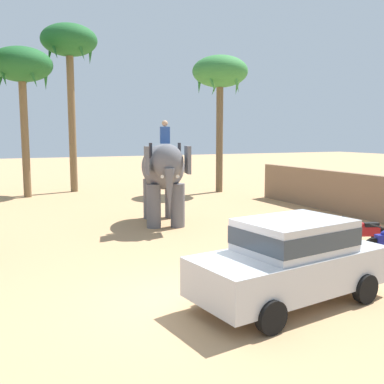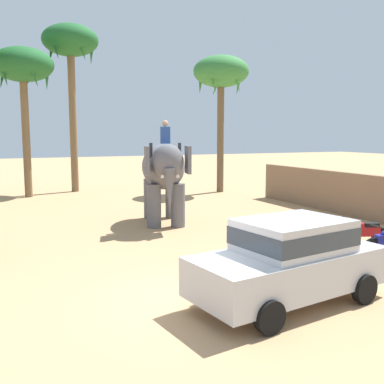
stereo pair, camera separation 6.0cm
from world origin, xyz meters
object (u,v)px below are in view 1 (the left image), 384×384
(car_sedan_foreground, at_px, (291,258))
(elephant_with_mahout, at_px, (163,172))
(palm_tree_leaning_seaward, at_px, (69,46))
(palm_tree_near_hut, at_px, (220,75))
(palm_tree_far_back, at_px, (22,69))
(motorcycle_fourth_in_row, at_px, (362,232))

(car_sedan_foreground, bearing_deg, elephant_with_mahout, 86.40)
(palm_tree_leaning_seaward, bearing_deg, palm_tree_near_hut, -25.60)
(palm_tree_near_hut, distance_m, palm_tree_far_back, 10.80)
(elephant_with_mahout, distance_m, palm_tree_far_back, 11.69)
(palm_tree_far_back, distance_m, palm_tree_leaning_seaward, 3.43)
(palm_tree_leaning_seaward, bearing_deg, motorcycle_fourth_in_row, -71.99)
(palm_tree_near_hut, bearing_deg, palm_tree_far_back, 167.20)
(elephant_with_mahout, height_order, palm_tree_leaning_seaward, palm_tree_leaning_seaward)
(elephant_with_mahout, xyz_separation_m, palm_tree_far_back, (-4.15, 9.81, 4.82))
(motorcycle_fourth_in_row, relative_size, palm_tree_far_back, 0.22)
(palm_tree_far_back, relative_size, palm_tree_leaning_seaward, 0.82)
(car_sedan_foreground, bearing_deg, palm_tree_far_back, 101.19)
(elephant_with_mahout, relative_size, palm_tree_far_back, 0.51)
(palm_tree_far_back, bearing_deg, palm_tree_near_hut, -12.80)
(palm_tree_leaning_seaward, bearing_deg, elephant_with_mahout, -82.68)
(palm_tree_far_back, height_order, palm_tree_leaning_seaward, palm_tree_leaning_seaward)
(elephant_with_mahout, relative_size, palm_tree_leaning_seaward, 0.42)
(car_sedan_foreground, height_order, palm_tree_near_hut, palm_tree_near_hut)
(palm_tree_near_hut, relative_size, palm_tree_far_back, 0.99)
(palm_tree_far_back, bearing_deg, palm_tree_leaning_seaward, 26.41)
(motorcycle_fourth_in_row, distance_m, palm_tree_near_hut, 14.87)
(car_sedan_foreground, bearing_deg, palm_tree_leaning_seaward, 92.62)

